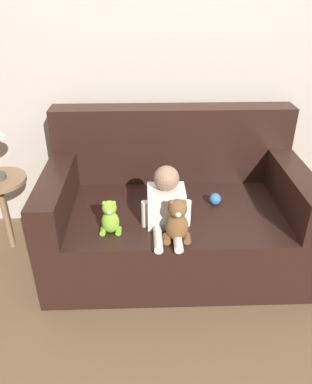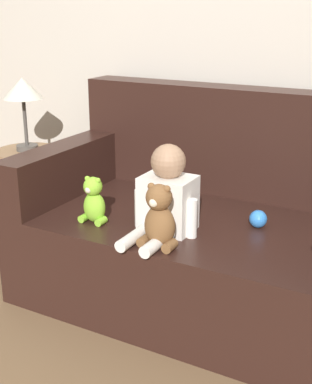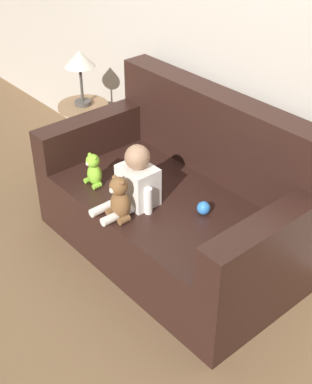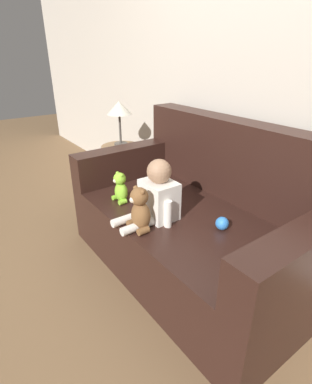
{
  "view_description": "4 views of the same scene",
  "coord_description": "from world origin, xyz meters",
  "px_view_note": "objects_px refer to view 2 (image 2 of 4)",
  "views": [
    {
      "loc": [
        -0.19,
        -2.03,
        1.67
      ],
      "look_at": [
        -0.13,
        -0.06,
        0.55
      ],
      "focal_mm": 35.0,
      "sensor_mm": 36.0,
      "label": 1
    },
    {
      "loc": [
        0.88,
        -2.04,
        1.31
      ],
      "look_at": [
        -0.2,
        -0.07,
        0.53
      ],
      "focal_mm": 50.0,
      "sensor_mm": 36.0,
      "label": 2
    },
    {
      "loc": [
        1.9,
        -1.77,
        2.19
      ],
      "look_at": [
        0.02,
        -0.15,
        0.51
      ],
      "focal_mm": 50.0,
      "sensor_mm": 36.0,
      "label": 3
    },
    {
      "loc": [
        1.21,
        -1.15,
        1.34
      ],
      "look_at": [
        -0.19,
        -0.14,
        0.53
      ],
      "focal_mm": 28.0,
      "sensor_mm": 36.0,
      "label": 4
    }
  ],
  "objects_px": {
    "teddy_bear_brown": "(159,218)",
    "toy_ball": "(258,219)",
    "couch": "(209,231)",
    "side_table": "(25,122)",
    "person_baby": "(166,197)",
    "plush_toy_side": "(94,201)"
  },
  "relations": [
    {
      "from": "person_baby",
      "to": "couch",
      "type": "bearing_deg",
      "value": 75.64
    },
    {
      "from": "teddy_bear_brown",
      "to": "toy_ball",
      "type": "height_order",
      "value": "teddy_bear_brown"
    },
    {
      "from": "person_baby",
      "to": "plush_toy_side",
      "type": "distance_m",
      "value": 0.33
    },
    {
      "from": "couch",
      "to": "teddy_bear_brown",
      "type": "distance_m",
      "value": 0.49
    },
    {
      "from": "person_baby",
      "to": "toy_ball",
      "type": "distance_m",
      "value": 0.41
    },
    {
      "from": "side_table",
      "to": "person_baby",
      "type": "bearing_deg",
      "value": -19.31
    },
    {
      "from": "couch",
      "to": "toy_ball",
      "type": "height_order",
      "value": "couch"
    },
    {
      "from": "plush_toy_side",
      "to": "person_baby",
      "type": "bearing_deg",
      "value": 11.96
    },
    {
      "from": "teddy_bear_brown",
      "to": "plush_toy_side",
      "type": "height_order",
      "value": "teddy_bear_brown"
    },
    {
      "from": "couch",
      "to": "side_table",
      "type": "distance_m",
      "value": 1.22
    },
    {
      "from": "person_baby",
      "to": "teddy_bear_brown",
      "type": "relative_size",
      "value": 1.46
    },
    {
      "from": "teddy_bear_brown",
      "to": "toy_ball",
      "type": "distance_m",
      "value": 0.47
    },
    {
      "from": "couch",
      "to": "teddy_bear_brown",
      "type": "height_order",
      "value": "couch"
    },
    {
      "from": "couch",
      "to": "toy_ball",
      "type": "bearing_deg",
      "value": -14.69
    },
    {
      "from": "teddy_bear_brown",
      "to": "couch",
      "type": "bearing_deg",
      "value": 86.96
    },
    {
      "from": "person_baby",
      "to": "teddy_bear_brown",
      "type": "distance_m",
      "value": 0.16
    },
    {
      "from": "teddy_bear_brown",
      "to": "side_table",
      "type": "xyz_separation_m",
      "value": [
        -1.13,
        0.53,
        0.16
      ]
    },
    {
      "from": "couch",
      "to": "teddy_bear_brown",
      "type": "relative_size",
      "value": 6.27
    },
    {
      "from": "couch",
      "to": "plush_toy_side",
      "type": "bearing_deg",
      "value": -137.87
    },
    {
      "from": "couch",
      "to": "side_table",
      "type": "height_order",
      "value": "couch"
    },
    {
      "from": "teddy_bear_brown",
      "to": "side_table",
      "type": "distance_m",
      "value": 1.26
    },
    {
      "from": "couch",
      "to": "plush_toy_side",
      "type": "xyz_separation_m",
      "value": [
        -0.39,
        -0.35,
        0.19
      ]
    }
  ]
}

